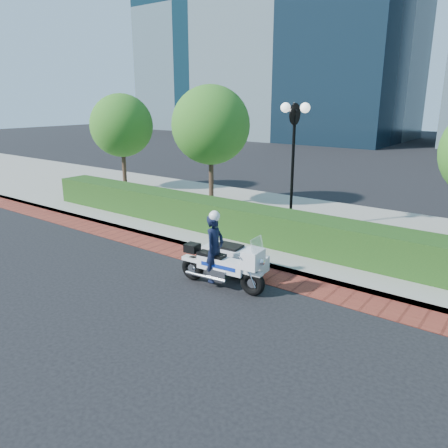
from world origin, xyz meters
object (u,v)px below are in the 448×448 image
Objects in this scene: police_motorcycle at (225,257)px; lamppost at (293,147)px; tree_b at (211,125)px; tree_a at (122,126)px.

lamppost is at bearing 93.67° from police_motorcycle.
lamppost is at bearing -16.11° from tree_b.
tree_a is at bearing 180.00° from tree_b.
tree_b reaches higher than lamppost.
lamppost is 10.09m from tree_a.
tree_b reaches higher than police_motorcycle.
lamppost is 1.77× the size of police_motorcycle.
tree_a reaches higher than lamppost.
tree_a is at bearing 172.59° from lamppost.
tree_a is (-10.00, 1.30, 0.26)m from lamppost.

